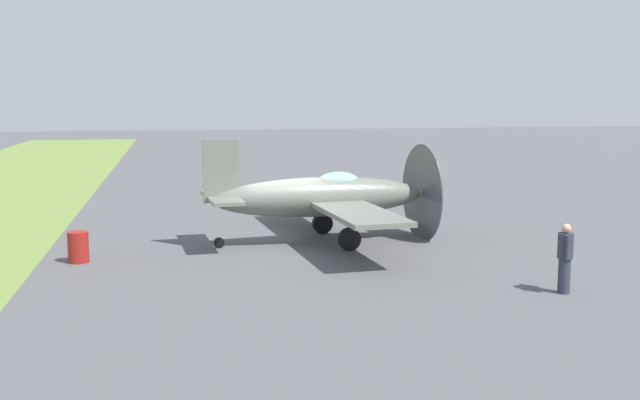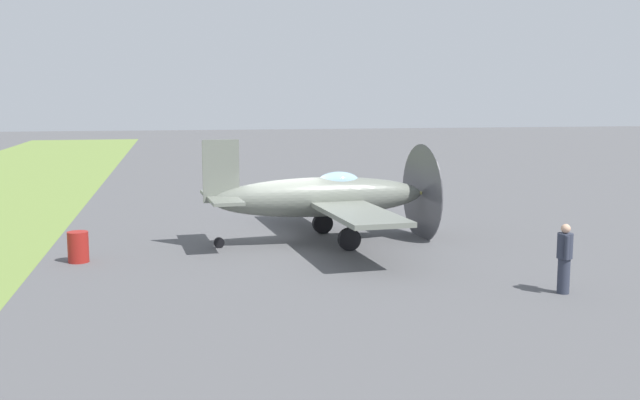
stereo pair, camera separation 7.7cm
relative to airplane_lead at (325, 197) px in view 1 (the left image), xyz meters
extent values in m
plane|color=#515154|center=(-0.07, -1.37, -1.51)|extent=(160.00, 160.00, 0.00)
ellipsoid|color=slate|center=(0.01, -0.16, 0.01)|extent=(1.91, 7.19, 1.29)
cube|color=slate|center=(-0.02, 0.25, -0.15)|extent=(10.14, 2.64, 0.15)
cube|color=slate|center=(0.29, -3.39, 0.95)|extent=(0.20, 1.15, 1.98)
cube|color=slate|center=(0.29, -3.39, 0.11)|extent=(3.41, 1.23, 0.10)
cone|color=#B7B24C|center=(-0.32, 3.63, 0.01)|extent=(0.73, 0.79, 0.67)
cylinder|color=#4C4C51|center=(-0.30, 3.43, 0.01)|extent=(3.33, 0.33, 3.34)
ellipsoid|color=#8CB2C6|center=(-0.04, 0.46, 0.46)|extent=(0.85, 1.52, 0.73)
cylinder|color=black|center=(-1.54, 0.23, -1.15)|extent=(0.29, 0.73, 0.71)
cylinder|color=black|center=(-1.54, 0.23, -0.65)|extent=(0.13, 0.13, 1.00)
cylinder|color=black|center=(1.48, 0.49, -1.15)|extent=(0.29, 0.73, 0.71)
cylinder|color=black|center=(1.48, 0.49, -0.65)|extent=(0.13, 0.13, 1.00)
cylinder|color=black|center=(0.30, -3.49, -1.34)|extent=(0.15, 0.34, 0.33)
cylinder|color=#2D3342|center=(7.45, 4.50, -1.07)|extent=(0.30, 0.30, 0.88)
cylinder|color=#2D3342|center=(7.45, 4.50, -0.32)|extent=(0.38, 0.38, 0.62)
sphere|color=tan|center=(7.45, 4.50, 0.11)|extent=(0.23, 0.23, 0.23)
cylinder|color=#2D3342|center=(7.70, 4.41, -0.32)|extent=(0.11, 0.11, 0.59)
cylinder|color=#2D3342|center=(7.21, 4.59, -0.32)|extent=(0.11, 0.11, 0.59)
cylinder|color=maroon|center=(1.61, -7.63, -1.06)|extent=(0.60, 0.60, 0.90)
camera|label=1|loc=(24.00, -4.82, 3.35)|focal=42.30mm
camera|label=2|loc=(24.02, -4.75, 3.35)|focal=42.30mm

